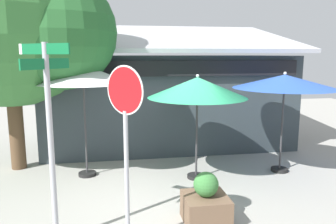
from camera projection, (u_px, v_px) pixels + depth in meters
name	position (u px, v px, depth m)	size (l,w,h in m)	color
ground_plane	(168.00, 194.00, 7.43)	(28.00, 28.00, 0.10)	#9E9B93
cafe_building	(165.00, 96.00, 11.67)	(8.32, 4.91, 4.17)	#333D42
street_sign_post	(49.00, 124.00, 5.11)	(0.83, 0.78, 3.21)	#A8AAB2
stop_sign	(126.00, 125.00, 4.95)	(0.51, 0.55, 2.88)	#A8AAB2
patio_umbrella_ivory_left	(83.00, 74.00, 7.99)	(2.23, 2.23, 2.88)	black
patio_umbrella_forest_green_center	(197.00, 88.00, 7.88)	(2.39, 2.39, 2.57)	black
patio_umbrella_royal_blue_right	(285.00, 82.00, 8.33)	(2.59, 2.59, 2.60)	black
shade_tree	(16.00, 17.00, 8.25)	(5.05, 4.68, 6.37)	brown
sidewalk_planter	(206.00, 204.00, 6.01)	(0.79, 0.79, 0.96)	brown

